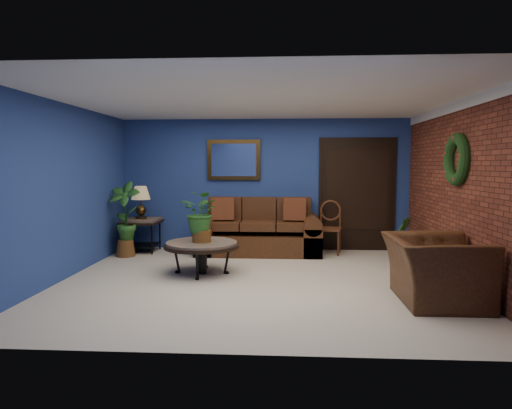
# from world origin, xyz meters

# --- Properties ---
(floor) EXTENTS (5.50, 5.50, 0.00)m
(floor) POSITION_xyz_m (0.00, 0.00, 0.00)
(floor) COLOR beige
(floor) RESTS_ON ground
(wall_back) EXTENTS (5.50, 0.04, 2.50)m
(wall_back) POSITION_xyz_m (0.00, 2.50, 1.25)
(wall_back) COLOR navy
(wall_back) RESTS_ON ground
(wall_left) EXTENTS (0.04, 5.00, 2.50)m
(wall_left) POSITION_xyz_m (-2.75, 0.00, 1.25)
(wall_left) COLOR navy
(wall_left) RESTS_ON ground
(wall_right_brick) EXTENTS (0.04, 5.00, 2.50)m
(wall_right_brick) POSITION_xyz_m (2.75, 0.00, 1.25)
(wall_right_brick) COLOR brown
(wall_right_brick) RESTS_ON ground
(ceiling) EXTENTS (5.50, 5.00, 0.02)m
(ceiling) POSITION_xyz_m (0.00, 0.00, 2.50)
(ceiling) COLOR white
(ceiling) RESTS_ON wall_back
(crown_molding) EXTENTS (0.03, 5.00, 0.14)m
(crown_molding) POSITION_xyz_m (2.72, 0.00, 2.43)
(crown_molding) COLOR white
(crown_molding) RESTS_ON wall_right_brick
(wall_mirror) EXTENTS (1.02, 0.06, 0.77)m
(wall_mirror) POSITION_xyz_m (-0.60, 2.46, 1.72)
(wall_mirror) COLOR #462F13
(wall_mirror) RESTS_ON wall_back
(closet_door) EXTENTS (1.44, 0.06, 2.18)m
(closet_door) POSITION_xyz_m (1.75, 2.47, 1.05)
(closet_door) COLOR black
(closet_door) RESTS_ON wall_back
(wreath) EXTENTS (0.16, 0.72, 0.72)m
(wreath) POSITION_xyz_m (2.69, 0.05, 1.70)
(wreath) COLOR black
(wreath) RESTS_ON wall_right_brick
(sofa) EXTENTS (2.26, 0.98, 1.02)m
(sofa) POSITION_xyz_m (-0.09, 2.09, 0.33)
(sofa) COLOR #4C2E15
(sofa) RESTS_ON ground
(coffee_table) EXTENTS (1.12, 1.12, 0.48)m
(coffee_table) POSITION_xyz_m (-0.86, 0.39, 0.42)
(coffee_table) COLOR #4B4642
(coffee_table) RESTS_ON ground
(end_table) EXTENTS (0.68, 0.68, 0.62)m
(end_table) POSITION_xyz_m (-2.30, 2.05, 0.48)
(end_table) COLOR #4B4642
(end_table) RESTS_ON ground
(table_lamp) EXTENTS (0.35, 0.35, 0.59)m
(table_lamp) POSITION_xyz_m (-2.30, 2.05, 1.00)
(table_lamp) COLOR #462F13
(table_lamp) RESTS_ON end_table
(side_chair) EXTENTS (0.49, 0.49, 0.97)m
(side_chair) POSITION_xyz_m (1.21, 2.12, 0.55)
(side_chair) COLOR brown
(side_chair) RESTS_ON ground
(armchair) EXTENTS (1.04, 1.19, 0.78)m
(armchair) POSITION_xyz_m (2.15, -0.85, 0.39)
(armchair) COLOR #4C2E15
(armchair) RESTS_ON ground
(coffee_plant) EXTENTS (0.71, 0.67, 0.76)m
(coffee_plant) POSITION_xyz_m (-0.86, 0.39, 0.90)
(coffee_plant) COLOR brown
(coffee_plant) RESTS_ON coffee_table
(floor_plant) EXTENTS (0.39, 0.35, 0.76)m
(floor_plant) POSITION_xyz_m (2.35, 1.50, 0.39)
(floor_plant) COLOR brown
(floor_plant) RESTS_ON ground
(tall_plant) EXTENTS (0.65, 0.52, 1.34)m
(tall_plant) POSITION_xyz_m (-2.45, 1.60, 0.72)
(tall_plant) COLOR brown
(tall_plant) RESTS_ON ground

